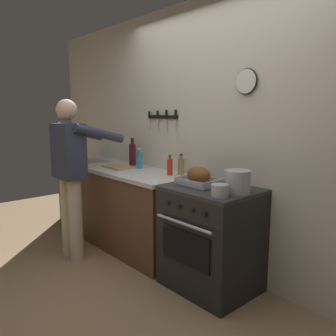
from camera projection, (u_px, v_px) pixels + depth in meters
name	position (u px, v px, depth m)	size (l,w,h in m)	color
ground_plane	(100.00, 319.00, 2.56)	(8.00, 8.00, 0.00)	#937251
wall_back	(221.00, 137.00, 3.22)	(6.00, 0.13, 2.60)	beige
counter_block	(120.00, 204.00, 4.02)	(2.03, 0.65, 0.90)	brown
stove	(211.00, 238.00, 2.97)	(0.76, 0.67, 0.90)	black
person_cook	(71.00, 169.00, 3.51)	(0.51, 0.63, 1.66)	#C6B793
roasting_pan	(198.00, 177.00, 2.96)	(0.35, 0.26, 0.17)	#B7B7BC
stock_pot	(237.00, 182.00, 2.69)	(0.20, 0.20, 0.18)	#B7B7BC
saucepan	(220.00, 190.00, 2.58)	(0.13, 0.13, 0.10)	#B7B7BC
cutting_board	(118.00, 167.00, 3.93)	(0.36, 0.24, 0.02)	tan
bottle_dish_soap	(139.00, 160.00, 3.85)	(0.07, 0.07, 0.23)	#338CCC
bottle_wine_red	(132.00, 154.00, 4.06)	(0.08, 0.08, 0.33)	#47141E
bottle_vinegar	(181.00, 166.00, 3.46)	(0.06, 0.06, 0.21)	#997F4C
bottle_hot_sauce	(170.00, 167.00, 3.45)	(0.06, 0.06, 0.21)	red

